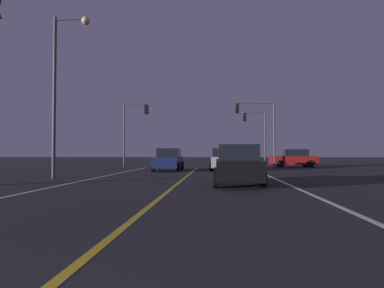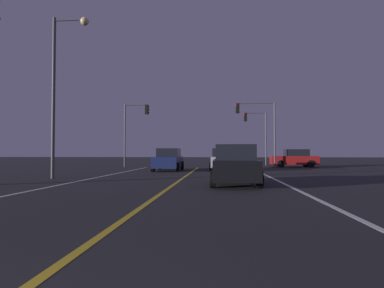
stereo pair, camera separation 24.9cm
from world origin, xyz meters
The scene contains 11 objects.
lane_edge_right centered at (4.79, 11.33, 0.00)m, with size 0.16×34.67×0.01m, color silver.
lane_edge_left centered at (-4.79, 11.33, 0.00)m, with size 0.16×34.67×0.01m, color silver.
lane_center_divider centered at (0.00, 11.33, 0.00)m, with size 0.16×34.67×0.01m, color gold.
car_oncoming centered at (-1.91, 23.56, 0.82)m, with size 2.02×4.30×1.70m.
car_lead_same_lane centered at (2.60, 13.23, 0.82)m, with size 2.02×4.30×1.70m.
car_ahead_far centered at (2.23, 24.53, 0.82)m, with size 2.02×4.30×1.70m.
car_crossing_side centered at (9.10, 30.62, 0.82)m, with size 4.30×2.02×1.70m.
traffic_light_near_right centered at (5.36, 29.17, 4.44)m, with size 3.67×0.36×5.99m.
traffic_light_near_left centered at (-5.96, 29.17, 4.36)m, with size 2.45×0.36×5.98m.
traffic_light_far_right centered at (5.92, 34.67, 4.23)m, with size 2.50×0.36×5.78m.
street_lamp_left_mid centered at (-6.42, 15.66, 5.38)m, with size 1.98×0.44×8.59m.
Camera 1 is at (1.68, -0.50, 1.36)m, focal length 29.81 mm.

